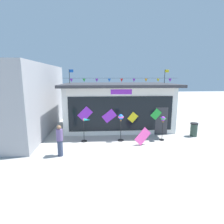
% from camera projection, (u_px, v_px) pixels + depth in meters
% --- Properties ---
extents(ground_plane, '(80.00, 80.00, 0.00)m').
position_uv_depth(ground_plane, '(117.00, 153.00, 10.10)').
color(ground_plane, '#ADAAA5').
extents(kite_shop_building, '(8.53, 5.31, 4.70)m').
position_uv_depth(kite_shop_building, '(118.00, 105.00, 14.94)').
color(kite_shop_building, silver).
rests_on(kite_shop_building, ground_plane).
extents(wind_spinner_far_left, '(0.65, 0.36, 1.52)m').
position_uv_depth(wind_spinner_far_left, '(86.00, 128.00, 11.72)').
color(wind_spinner_far_left, black).
rests_on(wind_spinner_far_left, ground_plane).
extents(wind_spinner_left, '(0.38, 0.38, 1.77)m').
position_uv_depth(wind_spinner_left, '(121.00, 121.00, 11.77)').
color(wind_spinner_left, black).
rests_on(wind_spinner_left, ground_plane).
extents(wind_spinner_center_left, '(0.30, 0.30, 1.62)m').
position_uv_depth(wind_spinner_center_left, '(163.00, 122.00, 11.89)').
color(wind_spinner_center_left, black).
rests_on(wind_spinner_center_left, ground_plane).
extents(person_near_camera, '(0.35, 0.47, 1.68)m').
position_uv_depth(person_near_camera, '(60.00, 140.00, 9.60)').
color(person_near_camera, '#333D56').
rests_on(person_near_camera, ground_plane).
extents(trash_bin, '(0.52, 0.52, 0.96)m').
position_uv_depth(trash_bin, '(194.00, 129.00, 12.87)').
color(trash_bin, '#2D4238').
rests_on(trash_bin, ground_plane).
extents(display_kite_on_ground, '(1.09, 0.31, 1.09)m').
position_uv_depth(display_kite_on_ground, '(143.00, 136.00, 11.21)').
color(display_kite_on_ground, '#EA4CA3').
rests_on(display_kite_on_ground, ground_plane).
extents(neighbour_building, '(6.14, 9.99, 5.03)m').
position_uv_depth(neighbour_building, '(9.00, 99.00, 13.79)').
color(neighbour_building, '#99999E').
rests_on(neighbour_building, ground_plane).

